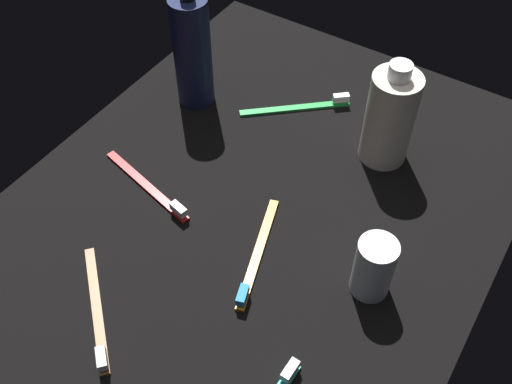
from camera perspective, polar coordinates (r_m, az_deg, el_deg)
The scene contains 8 objects.
ground_plane at distance 84.56cm, azimuth 0.00°, elevation -1.60°, with size 84.00×64.00×1.20cm, color black.
lotion_bottle at distance 95.09cm, azimuth -6.07°, elevation 13.15°, with size 5.91×5.91×21.13cm.
bodywash_bottle at distance 87.75cm, azimuth 12.59°, elevation 6.94°, with size 7.07×7.07×16.71cm.
deodorant_stick at distance 74.05cm, azimuth 11.12°, elevation -7.06°, with size 4.91×4.91×8.76cm, color silver.
toothbrush_orange at distance 78.10cm, azimuth -0.00°, elevation -6.23°, with size 17.50×6.65×2.10cm.
toothbrush_brown at distance 76.17cm, azimuth -14.85°, elevation -11.14°, with size 12.80×14.30×2.10cm.
toothbrush_green at distance 98.34cm, azimuth 4.36°, elevation 8.17°, with size 12.77×14.33×2.10cm.
toothbrush_red at distance 86.76cm, azimuth -9.96°, elevation 0.37°, with size 5.31×17.79×2.10cm.
Camera 1 is at (45.04, 28.92, 64.87)cm, focal length 42.11 mm.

